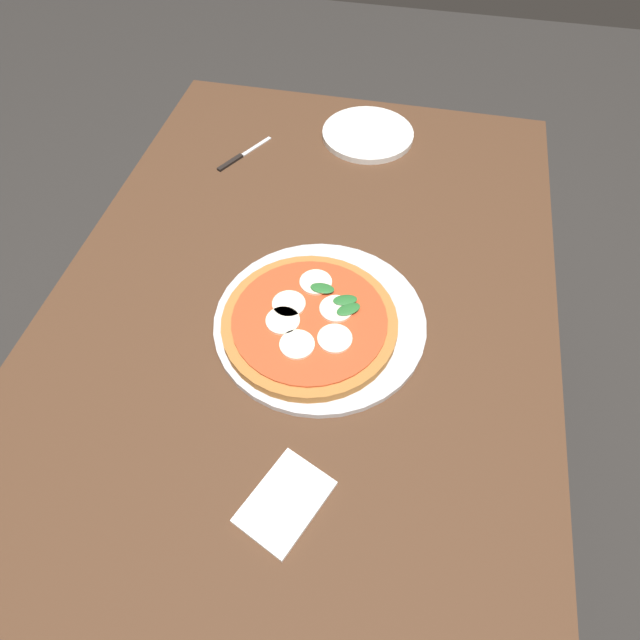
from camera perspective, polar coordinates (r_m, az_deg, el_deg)
The scene contains 7 objects.
ground_plane at distance 1.60m, azimuth -1.54°, elevation -15.53°, with size 6.00×6.00×0.00m, color #2D2B28.
dining_table at distance 1.04m, azimuth -2.28°, elevation -2.64°, with size 1.43×0.91×0.73m.
serving_tray at distance 0.95m, azimuth 0.00°, elevation -0.15°, with size 0.37×0.37×0.01m, color silver.
pizza at distance 0.93m, azimuth -1.08°, elevation -0.21°, with size 0.30×0.30×0.03m.
plate_white at distance 1.36m, azimuth 5.05°, elevation 18.89°, with size 0.22×0.22×0.01m, color white.
napkin at distance 0.80m, azimuth -3.69°, elevation -18.53°, with size 0.13×0.09×0.01m, color white.
knife at distance 1.30m, azimuth -8.58°, elevation 16.54°, with size 0.15×0.09×0.01m.
Camera 1 is at (-0.57, -0.16, 1.49)m, focal length 30.44 mm.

